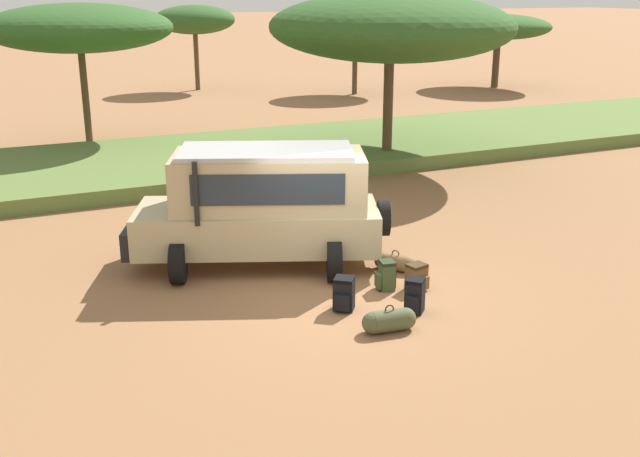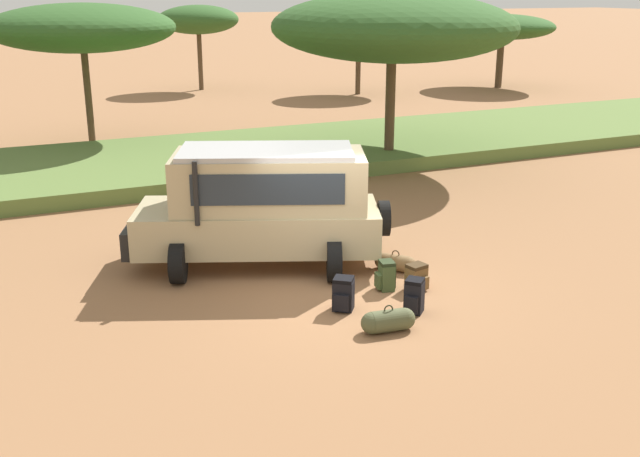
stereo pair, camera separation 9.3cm
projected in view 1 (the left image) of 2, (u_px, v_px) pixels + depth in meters
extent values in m
plane|color=#936642|center=(340.00, 294.00, 14.07)|extent=(320.00, 320.00, 0.00)
cube|color=#5B7538|center=(182.00, 161.00, 23.81)|extent=(120.00, 7.00, 0.44)
cube|color=tan|center=(258.00, 227.00, 15.34)|extent=(5.25, 3.63, 0.84)
cube|color=tan|center=(269.00, 181.00, 15.05)|extent=(4.21, 3.11, 1.10)
cube|color=#232D38|center=(193.00, 184.00, 15.01)|extent=(0.65, 1.46, 0.77)
cube|color=#232D38|center=(268.00, 190.00, 14.18)|extent=(2.73, 1.16, 0.60)
cube|color=#232D38|center=(270.00, 168.00, 15.90)|extent=(2.73, 1.16, 0.60)
cube|color=#B7B7B7|center=(266.00, 151.00, 14.87)|extent=(3.82, 2.89, 0.10)
cube|color=black|center=(132.00, 236.00, 15.29)|extent=(0.76, 1.55, 0.56)
cylinder|color=black|center=(196.00, 194.00, 14.08)|extent=(0.10, 0.10, 1.25)
cylinder|color=black|center=(178.00, 263.00, 14.49)|extent=(0.56, 0.85, 0.80)
cylinder|color=black|center=(190.00, 232.00, 16.33)|extent=(0.56, 0.85, 0.80)
cylinder|color=black|center=(334.00, 261.00, 14.61)|extent=(0.56, 0.85, 0.80)
cylinder|color=black|center=(329.00, 231.00, 16.45)|extent=(0.56, 0.85, 0.80)
cylinder|color=black|center=(383.00, 218.00, 15.40)|extent=(0.48, 0.76, 0.74)
cube|color=black|center=(344.00, 295.00, 13.32)|extent=(0.47, 0.46, 0.54)
cube|color=black|center=(342.00, 303.00, 13.16)|extent=(0.26, 0.22, 0.30)
cube|color=black|center=(344.00, 279.00, 13.23)|extent=(0.47, 0.46, 0.07)
cylinder|color=black|center=(350.00, 292.00, 13.47)|extent=(0.04, 0.04, 0.46)
cylinder|color=black|center=(341.00, 291.00, 13.50)|extent=(0.04, 0.04, 0.46)
cube|color=#42562D|center=(387.00, 277.00, 14.22)|extent=(0.31, 0.38, 0.51)
cube|color=#42562D|center=(378.00, 280.00, 14.21)|extent=(0.13, 0.26, 0.28)
cube|color=#242F19|center=(387.00, 263.00, 14.14)|extent=(0.32, 0.36, 0.07)
cylinder|color=#242F19|center=(395.00, 277.00, 14.19)|extent=(0.04, 0.04, 0.43)
cylinder|color=#242F19|center=(393.00, 275.00, 14.32)|extent=(0.04, 0.04, 0.43)
cube|color=brown|center=(416.00, 278.00, 14.24)|extent=(0.42, 0.34, 0.44)
cube|color=brown|center=(423.00, 284.00, 14.12)|extent=(0.29, 0.14, 0.24)
cube|color=#3A2A16|center=(417.00, 266.00, 14.16)|extent=(0.40, 0.35, 0.07)
cylinder|color=#3A2A16|center=(414.00, 275.00, 14.40)|extent=(0.04, 0.04, 0.38)
cylinder|color=#3A2A16|center=(408.00, 277.00, 14.31)|extent=(0.04, 0.04, 0.38)
cube|color=black|center=(415.00, 297.00, 13.21)|extent=(0.43, 0.43, 0.57)
cube|color=black|center=(412.00, 305.00, 13.07)|extent=(0.22, 0.22, 0.31)
cube|color=black|center=(415.00, 281.00, 13.12)|extent=(0.43, 0.43, 0.07)
cylinder|color=black|center=(421.00, 294.00, 13.34)|extent=(0.04, 0.04, 0.48)
cylinder|color=black|center=(413.00, 293.00, 13.39)|extent=(0.04, 0.04, 0.48)
cylinder|color=brown|center=(395.00, 263.00, 15.20)|extent=(0.62, 0.64, 0.34)
sphere|color=brown|center=(408.00, 265.00, 15.09)|extent=(0.33, 0.33, 0.33)
sphere|color=brown|center=(382.00, 261.00, 15.31)|extent=(0.33, 0.33, 0.33)
torus|color=#493721|center=(396.00, 254.00, 15.14)|extent=(0.12, 0.14, 0.16)
cylinder|color=#4C5133|center=(389.00, 321.00, 12.50)|extent=(0.63, 0.45, 0.38)
sphere|color=#4C5133|center=(373.00, 323.00, 12.42)|extent=(0.37, 0.37, 0.37)
sphere|color=#4C5133|center=(405.00, 318.00, 12.59)|extent=(0.37, 0.37, 0.37)
torus|color=#2D301E|center=(389.00, 309.00, 12.44)|extent=(0.17, 0.04, 0.16)
cylinder|color=brown|center=(86.00, 100.00, 26.29)|extent=(0.24, 0.24, 3.48)
ellipsoid|color=#2D5623|center=(79.00, 28.00, 25.54)|extent=(6.39, 6.26, 1.66)
cylinder|color=brown|center=(197.00, 61.00, 41.64)|extent=(0.26, 0.26, 3.15)
ellipsoid|color=#2D5623|center=(195.00, 20.00, 40.96)|extent=(4.49, 3.84, 1.57)
cylinder|color=brown|center=(388.00, 111.00, 24.11)|extent=(0.32, 0.32, 3.42)
ellipsoid|color=#2D5623|center=(390.00, 27.00, 23.30)|extent=(7.50, 8.18, 2.13)
cylinder|color=brown|center=(355.00, 67.00, 40.00)|extent=(0.27, 0.27, 2.87)
ellipsoid|color=#2D5623|center=(355.00, 30.00, 39.40)|extent=(5.10, 4.50, 1.21)
cylinder|color=brown|center=(496.00, 63.00, 42.76)|extent=(0.39, 0.39, 2.79)
ellipsoid|color=#2D5623|center=(498.00, 27.00, 42.15)|extent=(5.64, 6.18, 1.39)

